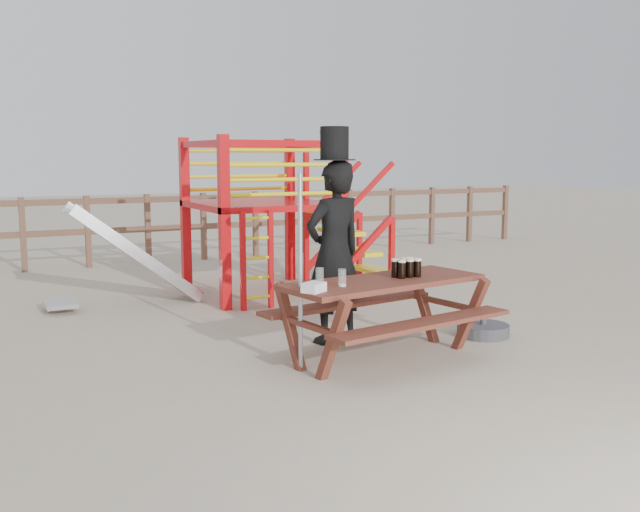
% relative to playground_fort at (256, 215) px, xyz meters
% --- Properties ---
extents(ground, '(60.00, 60.00, 0.00)m').
position_rel_playground_fort_xyz_m(ground, '(-0.12, -3.58, -1.07)').
color(ground, tan).
rests_on(ground, ground).
extents(back_fence, '(15.09, 0.09, 1.20)m').
position_rel_playground_fort_xyz_m(back_fence, '(-0.12, 3.42, -0.34)').
color(back_fence, brown).
rests_on(back_fence, ground).
extents(playground_fort, '(4.71, 1.84, 2.10)m').
position_rel_playground_fort_xyz_m(playground_fort, '(0.00, 0.00, 0.00)').
color(playground_fort, red).
rests_on(playground_fort, ground).
extents(picnic_table, '(2.09, 1.59, 0.74)m').
position_rel_playground_fort_xyz_m(picnic_table, '(-0.16, -3.44, -0.61)').
color(picnic_table, brown).
rests_on(picnic_table, ground).
extents(man_with_hat, '(0.73, 0.55, 2.13)m').
position_rel_playground_fort_xyz_m(man_with_hat, '(-0.27, -2.70, -0.12)').
color(man_with_hat, black).
rests_on(man_with_hat, ground).
extents(metal_pole, '(0.04, 0.04, 1.70)m').
position_rel_playground_fort_xyz_m(metal_pole, '(-0.99, -3.43, -0.22)').
color(metal_pole, '#B2B2B7').
rests_on(metal_pole, ground).
extents(parasol_base, '(0.53, 0.53, 0.23)m').
position_rel_playground_fort_xyz_m(parasol_base, '(1.21, -3.21, -1.01)').
color(parasol_base, '#3D3D42').
rests_on(parasol_base, ground).
extents(paper_bag, '(0.23, 0.21, 0.08)m').
position_rel_playground_fort_xyz_m(paper_bag, '(-1.00, -3.70, -0.29)').
color(paper_bag, white).
rests_on(paper_bag, picnic_table).
extents(stout_pints, '(0.27, 0.18, 0.17)m').
position_rel_playground_fort_xyz_m(stout_pints, '(0.09, -3.43, -0.25)').
color(stout_pints, black).
rests_on(stout_pints, picnic_table).
extents(empty_glasses, '(0.21, 0.23, 0.15)m').
position_rel_playground_fort_xyz_m(empty_glasses, '(-0.74, -3.50, -0.26)').
color(empty_glasses, silver).
rests_on(empty_glasses, picnic_table).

